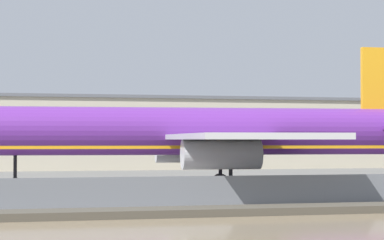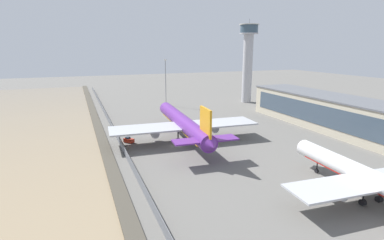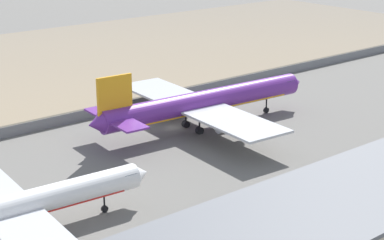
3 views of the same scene
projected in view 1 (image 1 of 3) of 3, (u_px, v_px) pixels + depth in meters
ground_plane at (257, 191)px, 69.77m from camera, size 500.00×500.00×0.00m
shoreline_seawall at (352, 208)px, 49.81m from camera, size 320.00×3.00×0.50m
perimeter_fence at (325, 190)px, 54.21m from camera, size 280.00×0.10×2.27m
cargo_jet_purple at (201, 133)px, 72.53m from camera, size 53.31×46.29×14.24m
baggage_tug at (211, 194)px, 55.35m from camera, size 3.51×3.22×1.80m
terminal_building at (207, 133)px, 128.71m from camera, size 88.43×16.98×11.91m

